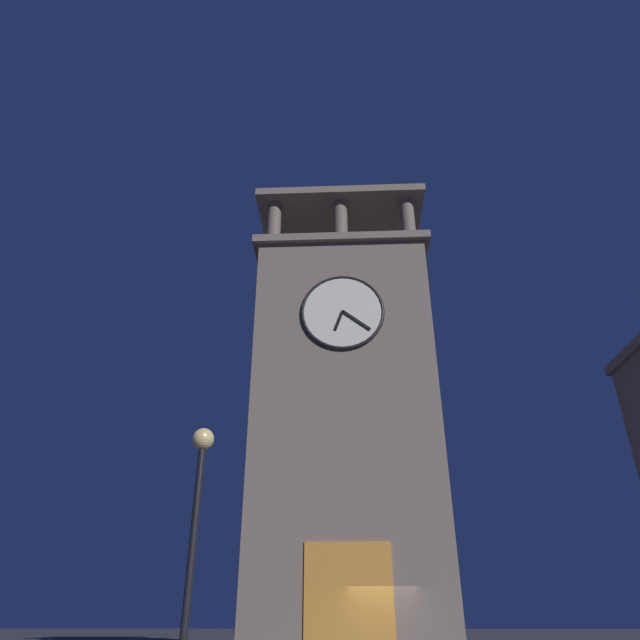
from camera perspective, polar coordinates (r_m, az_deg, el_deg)
clocktower at (r=26.84m, az=2.53°, el=-10.72°), size 8.61×7.11×23.17m
street_lamp at (r=11.65m, az=-12.32°, el=-17.52°), size 0.44×0.44×4.89m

